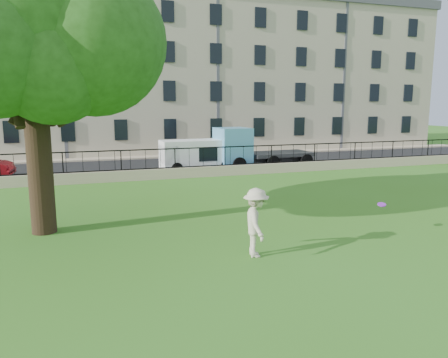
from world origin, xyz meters
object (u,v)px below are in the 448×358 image
object	(u,v)px
tree	(25,23)
man	(256,223)
white_van	(198,155)
frisbee	(382,204)
blue_truck	(263,147)

from	to	relation	value
tree	man	world-z (taller)	tree
man	white_van	xyz separation A→B (m)	(2.64, 15.78, 0.01)
frisbee	white_van	size ratio (longest dim) A/B	0.06
tree	blue_truck	size ratio (longest dim) A/B	1.57
tree	man	size ratio (longest dim) A/B	5.18
white_van	blue_truck	distance (m)	4.51
tree	white_van	distance (m)	15.32
frisbee	white_van	world-z (taller)	white_van
white_van	tree	bearing A→B (deg)	-128.23
blue_truck	frisbee	bearing A→B (deg)	-102.24
man	blue_truck	bearing A→B (deg)	-13.02
tree	frisbee	xyz separation A→B (m)	(10.55, -3.85, -5.66)
tree	white_van	xyz separation A→B (m)	(8.55, 11.36, -5.69)
tree	blue_truck	xyz separation A→B (m)	(13.05, 11.36, -5.33)
white_van	blue_truck	world-z (taller)	blue_truck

